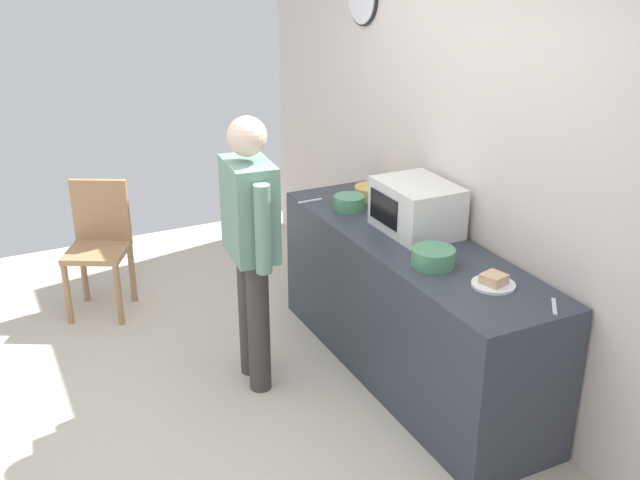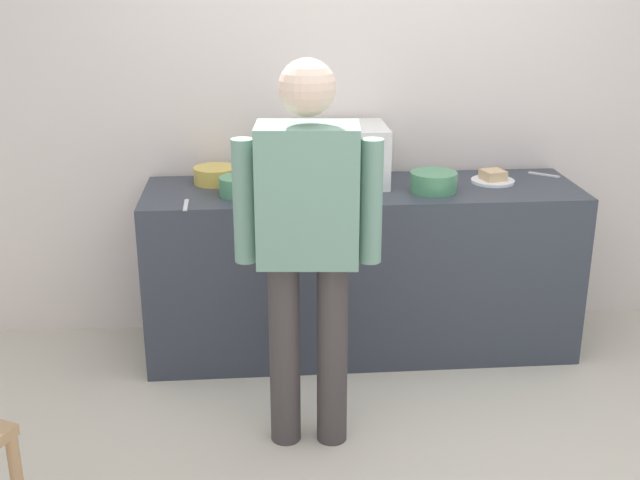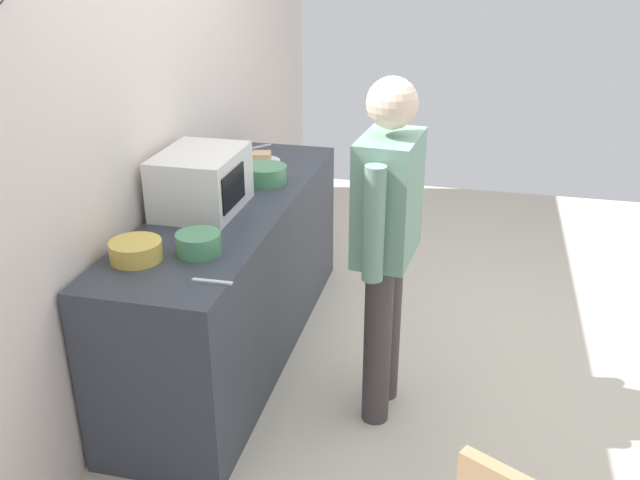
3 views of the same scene
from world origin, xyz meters
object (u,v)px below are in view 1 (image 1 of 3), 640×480
microwave (417,207)px  spoon_utensil (310,201)px  cereal_bowl (433,257)px  mixing_bowl (349,203)px  fork_utensil (554,307)px  person_standing (251,235)px  wooden_chair (99,241)px  salad_bowl (371,192)px  sandwich_plate (494,282)px

microwave → spoon_utensil: microwave is taller
cereal_bowl → mixing_bowl: 0.96m
fork_utensil → person_standing: person_standing is taller
cereal_bowl → microwave: bearing=157.8°
person_standing → wooden_chair: 1.56m
salad_bowl → mixing_bowl: (0.13, -0.23, 0.00)m
cereal_bowl → person_standing: bearing=-131.1°
salad_bowl → person_standing: person_standing is taller
cereal_bowl → mixing_bowl: size_ratio=1.18×
microwave → cereal_bowl: microwave is taller
microwave → sandwich_plate: 0.82m
mixing_bowl → spoon_utensil: 0.30m
spoon_utensil → cereal_bowl: bearing=7.2°
microwave → cereal_bowl: (0.46, -0.19, -0.10)m
microwave → person_standing: 1.00m
wooden_chair → salad_bowl: bearing=59.8°
mixing_bowl → microwave: bearing=20.2°
mixing_bowl → fork_utensil: mixing_bowl is taller
microwave → salad_bowl: (-0.62, 0.05, -0.11)m
microwave → person_standing: person_standing is taller
salad_bowl → spoon_utensil: size_ratio=1.32×
mixing_bowl → fork_utensil: size_ratio=1.17×
microwave → spoon_utensil: bearing=-155.4°
sandwich_plate → mixing_bowl: (-1.31, -0.13, 0.02)m
microwave → person_standing: size_ratio=0.31×
wooden_chair → mixing_bowl: bearing=52.5°
sandwich_plate → wooden_chair: size_ratio=0.24×
microwave → fork_utensil: 1.13m
cereal_bowl → wooden_chair: bearing=-145.5°
spoon_utensil → wooden_chair: wooden_chair is taller
sandwich_plate → salad_bowl: salad_bowl is taller
microwave → salad_bowl: 0.64m
microwave → cereal_bowl: bearing=-22.2°
microwave → person_standing: bearing=-102.6°
cereal_bowl → spoon_utensil: 1.22m
sandwich_plate → person_standing: 1.37m
mixing_bowl → person_standing: (0.28, -0.79, 0.02)m
fork_utensil → spoon_utensil: 1.92m
spoon_utensil → wooden_chair: size_ratio=0.18×
mixing_bowl → fork_utensil: 1.64m
microwave → wooden_chair: (-1.58, -1.60, -0.51)m
sandwich_plate → salad_bowl: bearing=175.8°
sandwich_plate → spoon_utensil: bearing=-169.5°
sandwich_plate → spoon_utensil: size_ratio=1.31×
sandwich_plate → fork_utensil: size_ratio=1.31×
person_standing → wooden_chair: bearing=-155.4°
mixing_bowl → sandwich_plate: bearing=5.7°
microwave → fork_utensil: bearing=3.2°
spoon_utensil → person_standing: 0.82m
cereal_bowl → person_standing: 1.04m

